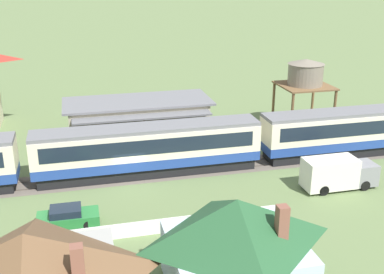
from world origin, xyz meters
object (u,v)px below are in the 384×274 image
parked_car_green_2 (68,217)px  water_tower (305,75)px  passenger_train (151,147)px  delivery_truck_grey (337,173)px  station_building (138,121)px  cottage_dark_green_roof (236,245)px

parked_car_green_2 → water_tower: bearing=32.4°
passenger_train → delivery_truck_grey: passenger_train is taller
station_building → water_tower: (17.48, 0.09, 3.69)m
station_building → parked_car_green_2: (-6.88, -14.85, -1.54)m
station_building → passenger_train: bearing=-89.9°
station_building → delivery_truck_grey: bearing=-46.0°
cottage_dark_green_roof → parked_car_green_2: 12.84m
delivery_truck_grey → passenger_train: bearing=155.1°
station_building → cottage_dark_green_roof: 24.17m
parked_car_green_2 → passenger_train: bearing=46.8°
station_building → cottage_dark_green_roof: cottage_dark_green_roof is taller
station_building → delivery_truck_grey: size_ratio=2.38×
passenger_train → station_building: size_ratio=4.14×
parked_car_green_2 → delivery_truck_grey: bearing=3.3°
passenger_train → parked_car_green_2: bearing=-134.1°
passenger_train → cottage_dark_green_roof: bearing=-83.9°
cottage_dark_green_roof → delivery_truck_grey: size_ratio=1.26×
parked_car_green_2 → delivery_truck_grey: delivery_truck_grey is taller
station_building → water_tower: size_ratio=1.88×
water_tower → station_building: bearing=-179.7°
water_tower → parked_car_green_2: size_ratio=1.82×
delivery_truck_grey → water_tower: bearing=74.4°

